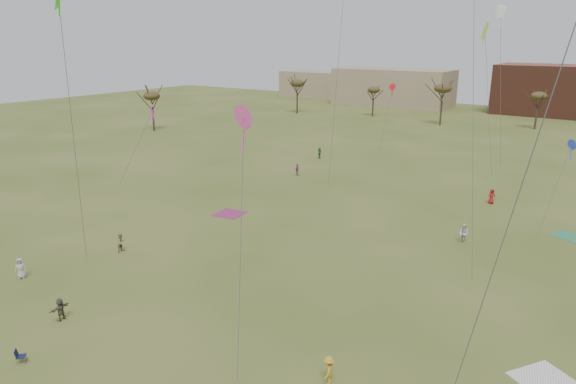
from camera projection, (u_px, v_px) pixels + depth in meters
The scene contains 18 objects.
ground at pixel (192, 307), 36.41m from camera, with size 260.00×260.00×0.00m, color #41581B.
flyer_near_left at pixel (20, 268), 40.52m from camera, with size 0.82×0.53×1.67m, color beige.
spectator_fore_b at pixel (121, 242), 45.60m from camera, with size 0.84×0.66×1.73m, color #9A8962.
spectator_fore_c at pixel (60, 309), 34.48m from camera, with size 1.47×0.47×1.59m, color brown.
flyer_mid_b at pixel (329, 370), 28.06m from camera, with size 1.08×0.62×1.68m, color gold.
spectator_mid_d at pixel (297, 170), 71.15m from camera, with size 0.96×0.40×1.63m, color #AC47A1.
spectator_mid_e at pixel (464, 234), 47.51m from camera, with size 0.90×0.70×1.85m, color silver.
flyer_far_a at pixel (320, 153), 81.39m from camera, with size 1.53×0.49×1.65m, color #21643F.
flyer_far_b at pixel (492, 196), 58.89m from camera, with size 0.84×0.55×1.72m, color maroon.
blanket_cream at pixel (547, 382), 28.42m from camera, with size 3.06×3.06×0.03m, color white.
blanket_plum at pixel (230, 214), 55.67m from camera, with size 2.91×2.91×0.03m, color #932D64.
blanket_olive at pixel (570, 236), 49.30m from camera, with size 2.70×2.70×0.03m, color #32895C.
camp_chair_center at pixel (21, 359), 30.05m from camera, with size 0.73×0.74×0.87m.
kites_aloft at pixel (415, 20), 54.93m from camera, with size 49.90×62.60×25.91m.
tree_line at pixel (475, 99), 98.45m from camera, with size 117.44×49.32×8.91m.
building_tan at pixel (393, 87), 144.84m from camera, with size 32.00×14.00×10.00m, color #937F60.
building_brick at pixel (553, 90), 126.81m from camera, with size 26.00×16.00×12.00m, color brown.
building_tan_west at pixel (315, 84), 166.92m from camera, with size 20.00×12.00×8.00m, color #937F60.
Camera 1 is at (24.03, -23.02, 18.15)m, focal length 32.23 mm.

